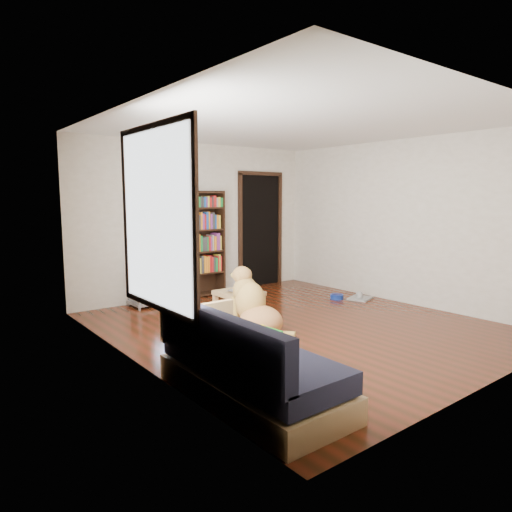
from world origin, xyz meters
TOP-DOWN VIEW (x-y plane):
  - ground at (0.00, 0.00)m, footprint 5.00×5.00m
  - ceiling at (0.00, 0.00)m, footprint 5.00×5.00m
  - wall_back at (0.00, 2.50)m, footprint 4.50×0.00m
  - wall_front at (0.00, -2.50)m, footprint 4.50×0.00m
  - wall_left at (-2.25, 0.00)m, footprint 0.00×5.00m
  - wall_right at (2.25, 0.00)m, footprint 0.00×5.00m
  - green_cushion at (-1.75, -1.29)m, footprint 0.43×0.43m
  - laptop at (-0.43, 0.69)m, footprint 0.41×0.34m
  - dog_bowl at (1.60, 0.73)m, footprint 0.22×0.22m
  - grey_rag at (1.90, 0.48)m, footprint 0.48×0.43m
  - window at (-2.23, -0.50)m, footprint 0.03×1.46m
  - doorway at (1.35, 2.48)m, footprint 1.03×0.05m
  - tv_stand at (-0.90, 2.25)m, footprint 0.90×0.45m
  - crt_tv at (-0.90, 2.27)m, footprint 0.55×0.52m
  - bookshelf at (0.05, 2.34)m, footprint 0.60×0.30m
  - sofa at (-1.87, -1.38)m, footprint 0.80×1.80m
  - coffee_table at (-0.43, 0.72)m, footprint 0.55×0.55m
  - dog at (-0.63, 0.13)m, footprint 0.55×1.01m

SIDE VIEW (x-z plane):
  - ground at x=0.00m, z-range 0.00..0.00m
  - grey_rag at x=1.90m, z-range 0.00..0.03m
  - dog_bowl at x=1.60m, z-range 0.00..0.08m
  - sofa at x=-1.87m, z-range -0.14..0.66m
  - tv_stand at x=-0.90m, z-range 0.02..0.52m
  - coffee_table at x=-0.43m, z-range 0.08..0.48m
  - dog at x=-0.63m, z-range -0.11..0.73m
  - laptop at x=-0.43m, z-range 0.40..0.43m
  - green_cushion at x=-1.75m, z-range 0.42..0.55m
  - crt_tv at x=-0.90m, z-range 0.45..1.03m
  - bookshelf at x=0.05m, z-range 0.10..1.90m
  - doorway at x=1.35m, z-range 0.03..2.21m
  - wall_back at x=0.00m, z-range -0.95..3.55m
  - wall_front at x=0.00m, z-range -0.95..3.55m
  - wall_left at x=-2.25m, z-range -1.20..3.80m
  - wall_right at x=2.25m, z-range -1.20..3.80m
  - window at x=-2.23m, z-range 0.65..2.35m
  - ceiling at x=0.00m, z-range 2.60..2.60m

